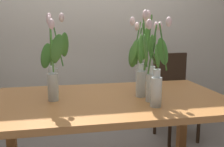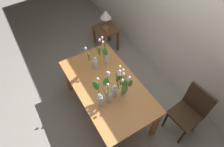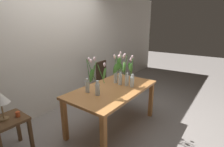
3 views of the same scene
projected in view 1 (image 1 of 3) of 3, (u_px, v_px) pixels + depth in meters
The scene contains 9 objects.
room_wall_rear at pixel (88, 16), 2.97m from camera, with size 9.00×0.10×2.70m, color silver.
dining_table at pixel (111, 111), 1.71m from camera, with size 1.60×0.90×0.74m.
tulip_vase_0 at pixel (156, 76), 1.48m from camera, with size 0.22×0.20×0.54m.
tulip_vase_1 at pixel (52, 73), 1.60m from camera, with size 0.18×0.27×0.55m.
tulip_vase_2 at pixel (141, 65), 1.72m from camera, with size 0.16×0.17×0.59m.
tulip_vase_3 at pixel (148, 72), 1.59m from camera, with size 0.15×0.12×0.58m.
tulip_vase_4 at pixel (55, 68), 1.78m from camera, with size 0.16×0.15×0.57m.
tulip_vase_5 at pixel (145, 62), 1.80m from camera, with size 0.24×0.19×0.54m.
dining_chair at pixel (174, 91), 2.75m from camera, with size 0.44×0.44×0.93m.
Camera 1 is at (-0.31, -1.60, 1.21)m, focal length 39.95 mm.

